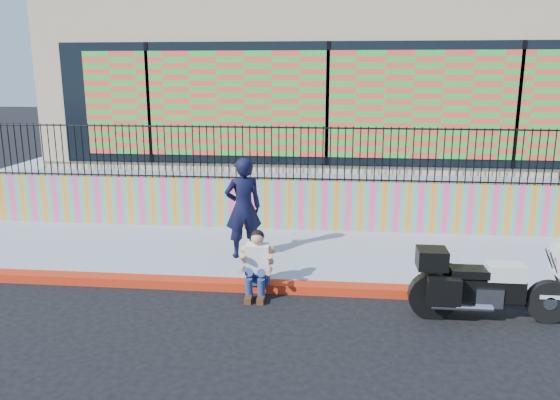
# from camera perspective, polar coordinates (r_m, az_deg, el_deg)

# --- Properties ---
(ground) EXTENTS (90.00, 90.00, 0.00)m
(ground) POSITION_cam_1_polar(r_m,az_deg,el_deg) (9.26, 4.10, -9.62)
(ground) COLOR black
(ground) RESTS_ON ground
(red_curb) EXTENTS (16.00, 0.30, 0.15)m
(red_curb) POSITION_cam_1_polar(r_m,az_deg,el_deg) (9.23, 4.11, -9.19)
(red_curb) COLOR #AE1E0C
(red_curb) RESTS_ON ground
(sidewalk) EXTENTS (16.00, 3.00, 0.15)m
(sidewalk) POSITION_cam_1_polar(r_m,az_deg,el_deg) (10.77, 4.41, -5.83)
(sidewalk) COLOR #878DA3
(sidewalk) RESTS_ON ground
(mural_wall) EXTENTS (16.00, 0.20, 1.10)m
(mural_wall) POSITION_cam_1_polar(r_m,az_deg,el_deg) (12.13, 4.68, -0.55)
(mural_wall) COLOR #FF437E
(mural_wall) RESTS_ON sidewalk
(metal_fence) EXTENTS (15.80, 0.04, 1.20)m
(metal_fence) POSITION_cam_1_polar(r_m,az_deg,el_deg) (11.90, 4.79, 4.83)
(metal_fence) COLOR black
(metal_fence) RESTS_ON mural_wall
(elevated_platform) EXTENTS (16.00, 10.00, 1.25)m
(elevated_platform) POSITION_cam_1_polar(r_m,az_deg,el_deg) (17.13, 5.09, 3.29)
(elevated_platform) COLOR #878DA3
(elevated_platform) RESTS_ON ground
(storefront_building) EXTENTS (14.00, 8.06, 4.00)m
(storefront_building) POSITION_cam_1_polar(r_m,az_deg,el_deg) (16.66, 5.27, 12.08)
(storefront_building) COLOR tan
(storefront_building) RESTS_ON elevated_platform
(police_motorcycle) EXTENTS (2.30, 0.76, 1.43)m
(police_motorcycle) POSITION_cam_1_polar(r_m,az_deg,el_deg) (8.63, 20.95, -7.96)
(police_motorcycle) COLOR black
(police_motorcycle) RESTS_ON ground
(police_officer) EXTENTS (0.81, 0.68, 1.91)m
(police_officer) POSITION_cam_1_polar(r_m,az_deg,el_deg) (10.24, -3.86, -0.82)
(police_officer) COLOR black
(police_officer) RESTS_ON sidewalk
(seated_man) EXTENTS (0.54, 0.71, 1.06)m
(seated_man) POSITION_cam_1_polar(r_m,az_deg,el_deg) (8.95, -2.45, -7.31)
(seated_man) COLOR navy
(seated_man) RESTS_ON ground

